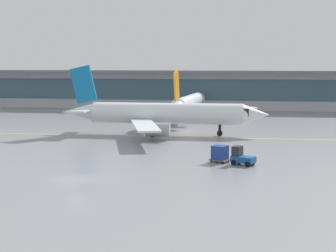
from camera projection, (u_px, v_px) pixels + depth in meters
The scene contains 7 objects.
ground_plane at pixel (79, 179), 49.88m from camera, with size 400.00×400.00×0.00m, color gray.
taxiway_centreline_stripe at pixel (165, 137), 78.70m from camera, with size 110.00×0.36×0.01m, color yellow.
terminal_concourse at pixel (182, 89), 126.76m from camera, with size 212.95×11.00×9.60m.
gate_airplane_1 at pixel (189, 103), 105.26m from camera, with size 28.56×30.80×10.20m.
taxiing_regional_jet at pixel (164, 114), 80.31m from camera, with size 33.43×31.17×11.10m.
baggage_tug at pixel (241, 157), 56.85m from camera, with size 2.95×2.44×2.10m.
cargo_dolly_lead at pixel (220, 153), 58.36m from camera, with size 2.58×2.34×1.94m.
Camera 1 is at (16.23, -46.89, 11.43)m, focal length 54.02 mm.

